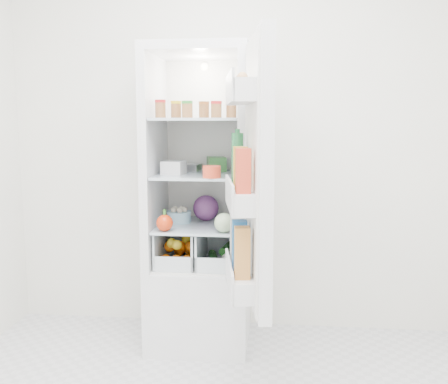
# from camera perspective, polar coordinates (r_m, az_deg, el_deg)

# --- Properties ---
(room_walls) EXTENTS (3.02, 3.02, 2.61)m
(room_walls) POSITION_cam_1_polar(r_m,az_deg,el_deg) (1.80, -2.49, 15.29)
(room_walls) COLOR white
(room_walls) RESTS_ON ground
(refrigerator) EXTENTS (0.60, 0.60, 1.80)m
(refrigerator) POSITION_cam_1_polar(r_m,az_deg,el_deg) (3.12, -2.61, -4.96)
(refrigerator) COLOR silver
(refrigerator) RESTS_ON ground
(shelf_low) EXTENTS (0.49, 0.53, 0.01)m
(shelf_low) POSITION_cam_1_polar(r_m,az_deg,el_deg) (3.05, -2.79, -3.84)
(shelf_low) COLOR silver
(shelf_low) RESTS_ON refrigerator
(shelf_mid) EXTENTS (0.49, 0.53, 0.02)m
(shelf_mid) POSITION_cam_1_polar(r_m,az_deg,el_deg) (3.00, -2.83, 1.96)
(shelf_mid) COLOR silver
(shelf_mid) RESTS_ON refrigerator
(shelf_top) EXTENTS (0.49, 0.53, 0.02)m
(shelf_top) POSITION_cam_1_polar(r_m,az_deg,el_deg) (2.98, -2.87, 8.28)
(shelf_top) COLOR silver
(shelf_top) RESTS_ON refrigerator
(crisper_left) EXTENTS (0.23, 0.46, 0.22)m
(crisper_left) POSITION_cam_1_polar(r_m,az_deg,el_deg) (3.10, -5.03, -6.14)
(crisper_left) COLOR silver
(crisper_left) RESTS_ON refrigerator
(crisper_right) EXTENTS (0.23, 0.46, 0.22)m
(crisper_right) POSITION_cam_1_polar(r_m,az_deg,el_deg) (3.06, -0.50, -6.28)
(crisper_right) COLOR silver
(crisper_right) RESTS_ON refrigerator
(condiment_jars) EXTENTS (0.46, 0.16, 0.08)m
(condiment_jars) POSITION_cam_1_polar(r_m,az_deg,el_deg) (2.88, -3.23, 9.29)
(condiment_jars) COLOR #B21919
(condiment_jars) RESTS_ON shelf_top
(squeeze_bottle) EXTENTS (0.05, 0.05, 0.16)m
(squeeze_bottle) POSITION_cam_1_polar(r_m,az_deg,el_deg) (3.11, 1.51, 9.88)
(squeeze_bottle) COLOR white
(squeeze_bottle) RESTS_ON shelf_top
(tub_white) EXTENTS (0.14, 0.14, 0.08)m
(tub_white) POSITION_cam_1_polar(r_m,az_deg,el_deg) (2.97, -5.78, 2.78)
(tub_white) COLOR silver
(tub_white) RESTS_ON shelf_mid
(tin_red) EXTENTS (0.13, 0.13, 0.07)m
(tin_red) POSITION_cam_1_polar(r_m,az_deg,el_deg) (2.76, -1.41, 2.32)
(tin_red) COLOR red
(tin_red) RESTS_ON shelf_mid
(foil_tray) EXTENTS (0.19, 0.16, 0.04)m
(foil_tray) POSITION_cam_1_polar(r_m,az_deg,el_deg) (3.20, -4.33, 2.84)
(foil_tray) COLOR silver
(foil_tray) RESTS_ON shelf_mid
(tub_green) EXTENTS (0.14, 0.18, 0.09)m
(tub_green) POSITION_cam_1_polar(r_m,az_deg,el_deg) (3.18, -0.87, 3.23)
(tub_green) COLOR #397C38
(tub_green) RESTS_ON shelf_mid
(red_cabbage) EXTENTS (0.16, 0.16, 0.16)m
(red_cabbage) POSITION_cam_1_polar(r_m,az_deg,el_deg) (3.15, -2.08, -1.83)
(red_cabbage) COLOR #4F1B4D
(red_cabbage) RESTS_ON shelf_low
(bell_pepper) EXTENTS (0.10, 0.10, 0.10)m
(bell_pepper) POSITION_cam_1_polar(r_m,az_deg,el_deg) (2.86, -6.80, -3.53)
(bell_pepper) COLOR red
(bell_pepper) RESTS_ON shelf_low
(mushroom_bowl) EXTENTS (0.18, 0.18, 0.07)m
(mushroom_bowl) POSITION_cam_1_polar(r_m,az_deg,el_deg) (3.10, -5.18, -2.86)
(mushroom_bowl) COLOR #9ACBE5
(mushroom_bowl) RESTS_ON shelf_low
(salad_bag) EXTENTS (0.11, 0.11, 0.11)m
(salad_bag) POSITION_cam_1_polar(r_m,az_deg,el_deg) (2.81, 0.01, -3.54)
(salad_bag) COLOR #ADCB98
(salad_bag) RESTS_ON shelf_low
(citrus_pile) EXTENTS (0.20, 0.31, 0.16)m
(citrus_pile) POSITION_cam_1_polar(r_m,az_deg,el_deg) (3.09, -5.08, -6.69)
(citrus_pile) COLOR orange
(citrus_pile) RESTS_ON refrigerator
(veg_pile) EXTENTS (0.16, 0.30, 0.10)m
(veg_pile) POSITION_cam_1_polar(r_m,az_deg,el_deg) (3.07, -0.41, -7.14)
(veg_pile) COLOR #184818
(veg_pile) RESTS_ON refrigerator
(fridge_door) EXTENTS (0.25, 0.60, 1.30)m
(fridge_door) POSITION_cam_1_polar(r_m,az_deg,el_deg) (2.39, 3.28, 1.47)
(fridge_door) COLOR silver
(fridge_door) RESTS_ON refrigerator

